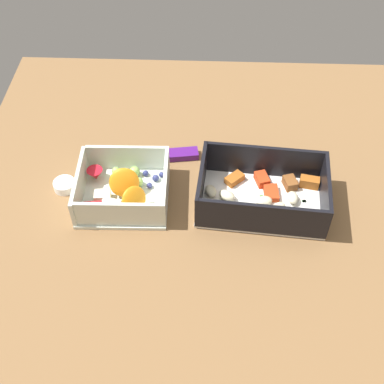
# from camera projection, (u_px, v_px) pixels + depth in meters

# --- Properties ---
(table_surface) EXTENTS (0.80, 0.80, 0.02)m
(table_surface) POSITION_uv_depth(u_px,v_px,m) (201.00, 205.00, 0.85)
(table_surface) COLOR brown
(table_surface) RESTS_ON ground
(pasta_container) EXTENTS (0.21, 0.15, 0.07)m
(pasta_container) POSITION_uv_depth(u_px,v_px,m) (261.00, 194.00, 0.83)
(pasta_container) COLOR white
(pasta_container) RESTS_ON table_surface
(fruit_bowl) EXTENTS (0.15, 0.13, 0.06)m
(fruit_bowl) POSITION_uv_depth(u_px,v_px,m) (122.00, 189.00, 0.84)
(fruit_bowl) COLOR silver
(fruit_bowl) RESTS_ON table_surface
(candy_bar) EXTENTS (0.07, 0.03, 0.01)m
(candy_bar) POSITION_uv_depth(u_px,v_px,m) (178.00, 155.00, 0.91)
(candy_bar) COLOR #51197A
(candy_bar) RESTS_ON table_surface
(paper_cup_liner) EXTENTS (0.04, 0.04, 0.01)m
(paper_cup_liner) POSITION_uv_depth(u_px,v_px,m) (65.00, 185.00, 0.86)
(paper_cup_liner) COLOR white
(paper_cup_liner) RESTS_ON table_surface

